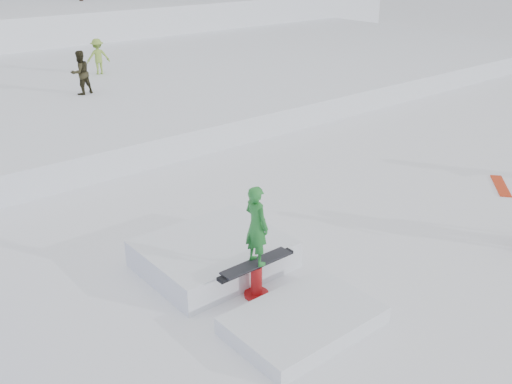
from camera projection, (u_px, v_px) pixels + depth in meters
ground at (305, 289)px, 10.33m from camera, size 120.00×120.00×0.00m
snow_midrise at (11, 97)px, 21.49m from camera, size 50.00×18.00×0.80m
walker_olive at (80, 73)px, 19.99m from camera, size 0.84×0.71×1.53m
walker_ygreen at (98, 56)px, 23.10m from camera, size 1.02×0.74×1.42m
loose_board_red at (501, 186)px, 14.66m from camera, size 1.26×1.11×0.03m
jib_rail_feature at (236, 268)px, 10.42m from camera, size 2.60×4.40×2.11m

